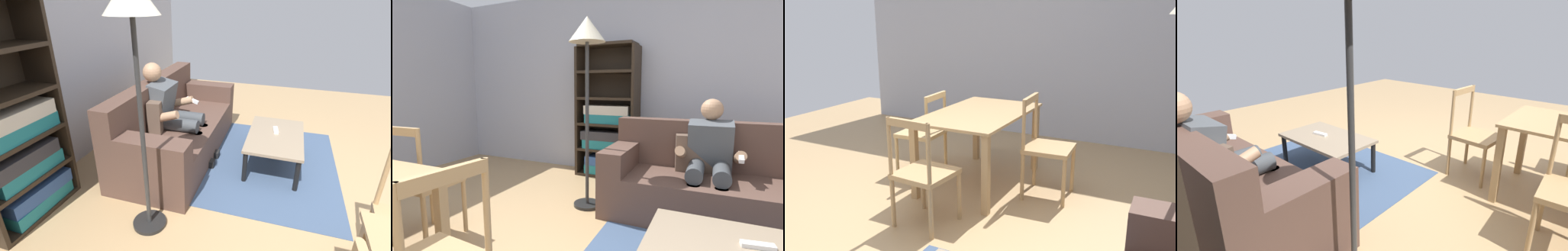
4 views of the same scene
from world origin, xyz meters
TOP-DOWN VIEW (x-y plane):
  - wall_back at (0.00, 3.01)m, footprint 6.44×0.12m
  - couch at (0.87, 1.94)m, footprint 2.13×0.89m
  - person_lounging at (0.77, 1.94)m, footprint 0.59×0.87m
  - tv_remote at (1.05, 0.78)m, footprint 0.18×0.08m
  - bookshelf at (-0.55, 2.76)m, footprint 0.83×0.36m
  - dining_chair_near_wall at (-1.29, 0.53)m, footprint 0.44×0.44m
  - floor_lamp at (-0.37, 1.67)m, footprint 0.36×0.36m

SIDE VIEW (x-z plane):
  - couch at x=0.87m, z-range -0.12..0.77m
  - tv_remote at x=1.05m, z-range 0.37..0.39m
  - dining_chair_near_wall at x=-1.29m, z-range 0.00..0.94m
  - person_lounging at x=0.77m, z-range 0.01..1.13m
  - bookshelf at x=-0.55m, z-range -0.20..1.61m
  - wall_back at x=0.00m, z-range 0.00..2.59m
  - floor_lamp at x=-0.37m, z-range 0.66..2.57m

